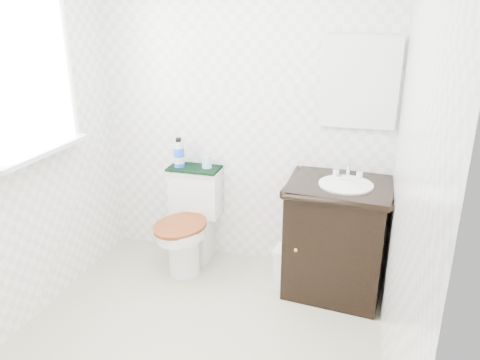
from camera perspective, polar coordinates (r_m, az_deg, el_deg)
The scene contains 14 objects.
floor at distance 2.98m, azimuth -6.29°, elevation -19.97°, with size 2.40×2.40×0.00m, color #BBB597.
wall_back at distance 3.49m, azimuth 0.42°, elevation 8.33°, with size 2.40×2.40×0.00m, color white.
wall_front at distance 1.47m, azimuth -26.37°, elevation -11.41°, with size 2.40×2.40×0.00m, color white.
wall_left at distance 3.00m, azimuth -27.16°, elevation 4.08°, with size 2.40×2.40×0.00m, color white.
wall_right at distance 2.22m, azimuth 19.77°, elevation 0.06°, with size 2.40×2.40×0.00m, color white.
window at distance 3.09m, azimuth -24.68°, elevation 11.58°, with size 0.02×0.70×0.90m, color white.
mirror at distance 3.30m, azimuth 14.35°, elevation 11.43°, with size 0.50×0.02×0.60m, color silver.
toilet at distance 3.68m, azimuth -6.06°, elevation -5.46°, with size 0.42×0.64×0.75m.
vanity at distance 3.35m, azimuth 11.81°, elevation -6.63°, with size 0.74×0.65×0.92m.
trash_bin at distance 3.44m, azimuth 6.03°, elevation -10.65°, with size 0.23×0.20×0.32m.
towel at distance 3.62m, azimuth -5.60°, elevation 1.43°, with size 0.40×0.22×0.02m, color black.
mouthwash_bottle at distance 3.61m, azimuth -7.45°, elevation 3.22°, with size 0.08×0.08×0.23m.
cup at distance 3.59m, azimuth -4.07°, elevation 2.24°, with size 0.08×0.08×0.09m, color #90CFED.
soap_bar at distance 3.30m, azimuth 11.83°, elevation 0.52°, with size 0.07×0.05×0.02m, color #1A7D76.
Camera 1 is at (0.92, -2.09, 1.92)m, focal length 35.00 mm.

